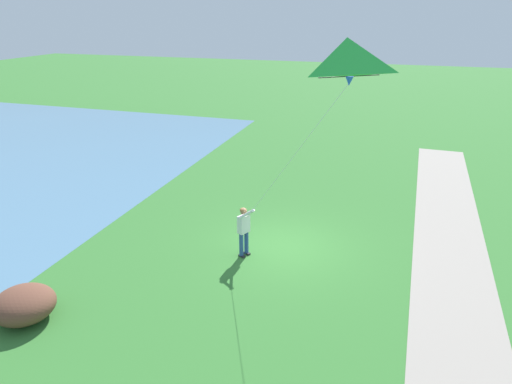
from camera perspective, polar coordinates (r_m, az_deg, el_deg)
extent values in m
plane|color=#33702D|center=(15.85, 3.67, -6.88)|extent=(120.00, 120.00, 0.00)
cube|color=gray|center=(13.97, 23.86, -13.29)|extent=(3.45, 32.06, 0.02)
cube|color=#232328|center=(15.36, -1.15, -7.73)|extent=(0.26, 0.20, 0.06)
cylinder|color=#2D4C8E|center=(15.16, -1.22, -6.33)|extent=(0.14, 0.14, 0.82)
cube|color=#232328|center=(15.21, -1.79, -8.06)|extent=(0.26, 0.20, 0.06)
cylinder|color=#2D4C8E|center=(15.02, -1.87, -6.64)|extent=(0.14, 0.14, 0.82)
cube|color=white|center=(14.76, -1.57, -4.06)|extent=(0.37, 0.46, 0.60)
sphere|color=#996B4C|center=(14.57, -1.59, -2.44)|extent=(0.22, 0.22, 0.22)
ellipsoid|color=olive|center=(14.56, -1.63, -2.28)|extent=(0.30, 0.30, 0.13)
cylinder|color=white|center=(14.49, -0.72, -2.62)|extent=(0.40, 0.51, 0.43)
cylinder|color=white|center=(14.37, -1.21, -2.83)|extent=(0.56, 0.12, 0.43)
sphere|color=#996B4C|center=(14.28, -0.51, -2.43)|extent=(0.10, 0.10, 0.10)
pyramid|color=green|center=(11.29, 11.27, 16.26)|extent=(1.67, 1.42, 0.83)
cone|color=blue|center=(11.14, 11.68, 13.55)|extent=(0.28, 0.28, 0.22)
cylinder|color=black|center=(11.13, 11.73, 14.11)|extent=(1.31, 0.97, 0.02)
cylinder|color=silver|center=(12.52, 4.75, 4.49)|extent=(2.89, 1.40, 4.31)
ellipsoid|color=brown|center=(13.70, -27.24, -12.50)|extent=(1.63, 1.58, 0.88)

